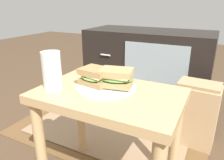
% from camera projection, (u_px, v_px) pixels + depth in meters
% --- Properties ---
extents(side_table, '(0.56, 0.36, 0.46)m').
position_uv_depth(side_table, '(109.00, 112.00, 0.85)').
color(side_table, tan).
rests_on(side_table, ground).
extents(tv_cabinet, '(0.96, 0.46, 0.58)m').
position_uv_depth(tv_cabinet, '(148.00, 67.00, 1.73)').
color(tv_cabinet, black).
rests_on(tv_cabinet, ground).
extents(area_rug, '(1.20, 0.90, 0.01)m').
position_uv_depth(area_rug, '(115.00, 122.00, 1.47)').
color(area_rug, brown).
rests_on(area_rug, ground).
extents(plate, '(0.24, 0.24, 0.01)m').
position_uv_depth(plate, '(106.00, 86.00, 0.86)').
color(plate, silver).
rests_on(plate, side_table).
extents(sandwich_front, '(0.14, 0.12, 0.07)m').
position_uv_depth(sandwich_front, '(96.00, 76.00, 0.86)').
color(sandwich_front, '#9E7A4C').
rests_on(sandwich_front, plate).
extents(sandwich_back, '(0.15, 0.12, 0.07)m').
position_uv_depth(sandwich_back, '(116.00, 77.00, 0.83)').
color(sandwich_back, tan).
rests_on(sandwich_back, plate).
extents(beer_glass, '(0.07, 0.07, 0.15)m').
position_uv_depth(beer_glass, '(52.00, 72.00, 0.81)').
color(beer_glass, silver).
rests_on(beer_glass, side_table).
extents(paper_bag, '(0.24, 0.18, 0.38)m').
position_uv_depth(paper_bag, '(195.00, 114.00, 1.21)').
color(paper_bag, tan).
rests_on(paper_bag, ground).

